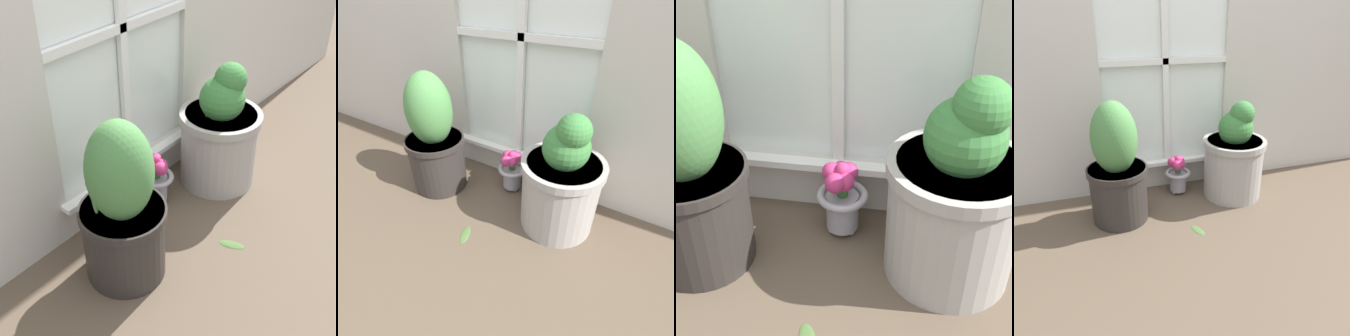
# 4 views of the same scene
# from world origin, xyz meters

# --- Properties ---
(ground_plane) EXTENTS (10.00, 10.00, 0.00)m
(ground_plane) POSITION_xyz_m (0.00, 0.00, 0.00)
(ground_plane) COLOR brown
(potted_plant_left) EXTENTS (0.33, 0.33, 0.69)m
(potted_plant_left) POSITION_xyz_m (-0.37, 0.28, 0.30)
(potted_plant_left) COLOR #2D2826
(potted_plant_left) RESTS_ON ground_plane
(potted_plant_right) EXTENTS (0.39, 0.39, 0.62)m
(potted_plant_right) POSITION_xyz_m (0.37, 0.35, 0.26)
(potted_plant_right) COLOR #9E9993
(potted_plant_right) RESTS_ON ground_plane
(flower_vase) EXTENTS (0.16, 0.16, 0.26)m
(flower_vase) POSITION_xyz_m (0.03, 0.46, 0.14)
(flower_vase) COLOR #99939E
(flower_vase) RESTS_ON ground_plane
(fallen_leaf) EXTENTS (0.08, 0.12, 0.01)m
(fallen_leaf) POSITION_xyz_m (0.02, 0.02, 0.00)
(fallen_leaf) COLOR #476633
(fallen_leaf) RESTS_ON ground_plane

